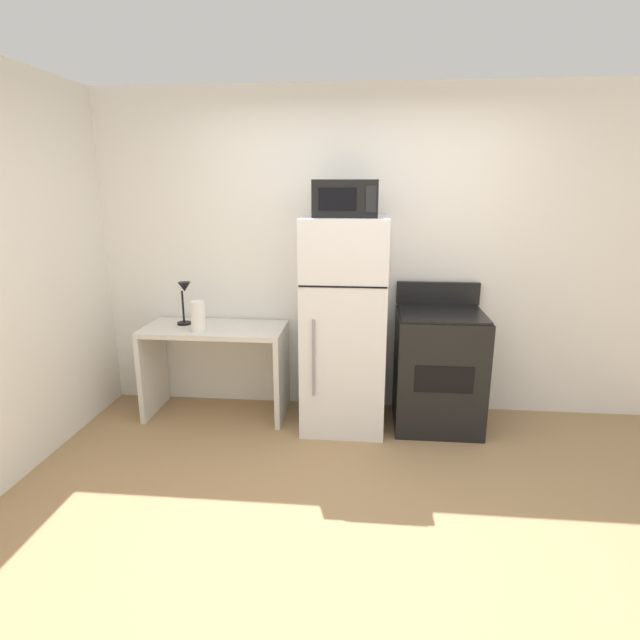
# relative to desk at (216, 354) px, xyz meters

# --- Properties ---
(ground_plane) EXTENTS (12.00, 12.00, 0.00)m
(ground_plane) POSITION_rel_desk_xyz_m (1.16, -1.36, -0.52)
(ground_plane) COLOR #9E7A51
(wall_back_white) EXTENTS (5.00, 0.10, 2.60)m
(wall_back_white) POSITION_rel_desk_xyz_m (1.16, 0.34, 0.78)
(wall_back_white) COLOR white
(wall_back_white) RESTS_ON ground
(desk) EXTENTS (1.13, 0.53, 0.75)m
(desk) POSITION_rel_desk_xyz_m (0.00, 0.00, 0.00)
(desk) COLOR silver
(desk) RESTS_ON ground
(desk_lamp) EXTENTS (0.14, 0.12, 0.35)m
(desk_lamp) POSITION_rel_desk_xyz_m (-0.24, 0.04, 0.47)
(desk_lamp) COLOR black
(desk_lamp) RESTS_ON desk
(paper_towel_roll) EXTENTS (0.11, 0.11, 0.24)m
(paper_towel_roll) POSITION_rel_desk_xyz_m (-0.08, -0.14, 0.35)
(paper_towel_roll) COLOR white
(paper_towel_roll) RESTS_ON desk
(refrigerator) EXTENTS (0.63, 0.68, 1.63)m
(refrigerator) POSITION_rel_desk_xyz_m (1.05, -0.06, 0.29)
(refrigerator) COLOR white
(refrigerator) RESTS_ON ground
(microwave) EXTENTS (0.46, 0.35, 0.26)m
(microwave) POSITION_rel_desk_xyz_m (1.05, -0.08, 1.24)
(microwave) COLOR black
(microwave) RESTS_ON refrigerator
(oven_range) EXTENTS (0.66, 0.61, 1.10)m
(oven_range) POSITION_rel_desk_xyz_m (1.78, -0.03, -0.05)
(oven_range) COLOR black
(oven_range) RESTS_ON ground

